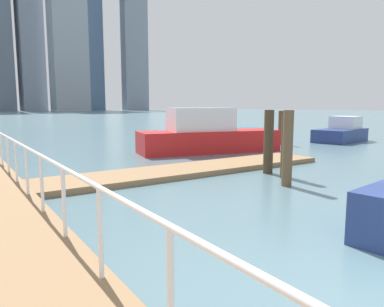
% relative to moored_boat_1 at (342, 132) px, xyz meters
% --- Properties ---
extents(ground_plane, '(300.00, 300.00, 0.00)m').
position_rel_moored_boat_1_xyz_m(ground_plane, '(-16.67, 7.39, -0.60)').
color(ground_plane, slate).
extents(floating_dock, '(11.53, 2.00, 0.18)m').
position_rel_moored_boat_1_xyz_m(floating_dock, '(-14.41, -3.53, -0.51)').
color(floating_dock, '#93704C').
rests_on(floating_dock, ground_plane).
extents(boardwalk_railing, '(0.06, 27.97, 1.08)m').
position_rel_moored_boat_1_xyz_m(boardwalk_railing, '(-19.82, -2.37, 0.63)').
color(boardwalk_railing, white).
rests_on(boardwalk_railing, boardwalk).
extents(dock_piling_0, '(0.30, 0.30, 2.21)m').
position_rel_moored_boat_1_xyz_m(dock_piling_0, '(-13.08, -6.91, 0.51)').
color(dock_piling_0, brown).
rests_on(dock_piling_0, ground_plane).
extents(dock_piling_1, '(0.32, 0.32, 2.01)m').
position_rel_moored_boat_1_xyz_m(dock_piling_1, '(-12.20, -6.07, 0.41)').
color(dock_piling_1, '#473826').
rests_on(dock_piling_1, ground_plane).
extents(dock_piling_2, '(0.31, 0.31, 2.03)m').
position_rel_moored_boat_1_xyz_m(dock_piling_2, '(-4.84, 0.83, 0.42)').
color(dock_piling_2, brown).
rests_on(dock_piling_2, ground_plane).
extents(dock_piling_3, '(0.33, 0.33, 2.19)m').
position_rel_moored_boat_1_xyz_m(dock_piling_3, '(-12.09, -5.19, 0.50)').
color(dock_piling_3, '#473826').
rests_on(dock_piling_3, ground_plane).
extents(moored_boat_1, '(4.56, 2.82, 1.63)m').
position_rel_moored_boat_1_xyz_m(moored_boat_1, '(0.00, 0.00, 0.00)').
color(moored_boat_1, navy).
rests_on(moored_boat_1, ground_plane).
extents(moored_boat_3, '(7.48, 2.42, 1.71)m').
position_rel_moored_boat_1_xyz_m(moored_boat_3, '(-7.18, 4.86, -0.00)').
color(moored_boat_3, '#1E6B8C').
rests_on(moored_boat_3, ground_plane).
extents(moored_boat_4, '(7.39, 3.61, 2.23)m').
position_rel_moored_boat_1_xyz_m(moored_boat_4, '(-10.48, 0.58, 0.25)').
color(moored_boat_4, red).
rests_on(moored_boat_4, ground_plane).
extents(skyline_tower_4, '(9.36, 11.92, 75.79)m').
position_rel_moored_boat_1_xyz_m(skyline_tower_4, '(8.95, 153.11, 37.30)').
color(skyline_tower_4, gray).
rests_on(skyline_tower_4, ground_plane).
extents(skyline_tower_5, '(13.74, 13.38, 67.71)m').
position_rel_moored_boat_1_xyz_m(skyline_tower_5, '(19.70, 135.33, 33.25)').
color(skyline_tower_5, '#8C939E').
rests_on(skyline_tower_5, ground_plane).
extents(skyline_tower_6, '(14.37, 10.73, 83.88)m').
position_rel_moored_boat_1_xyz_m(skyline_tower_6, '(33.36, 154.57, 41.34)').
color(skyline_tower_6, slate).
rests_on(skyline_tower_6, ground_plane).
extents(skyline_tower_7, '(11.43, 7.92, 59.40)m').
position_rel_moored_boat_1_xyz_m(skyline_tower_7, '(51.84, 142.38, 29.10)').
color(skyline_tower_7, gray).
rests_on(skyline_tower_7, ground_plane).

